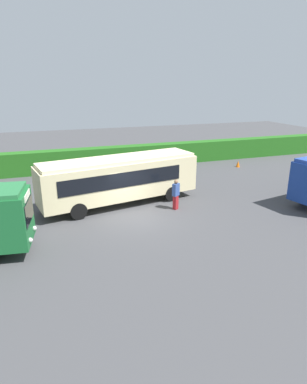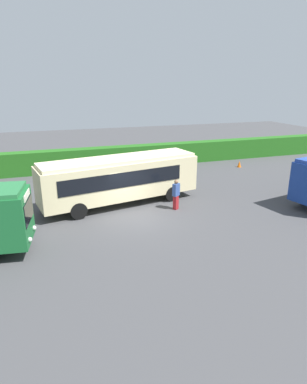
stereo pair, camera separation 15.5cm
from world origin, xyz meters
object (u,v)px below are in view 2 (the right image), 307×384
(person_center, at_px, (111,175))
(traffic_cone, at_px, (239,164))
(bus_cream, at_px, (120,178))
(person_right, at_px, (176,194))
(person_left, at_px, (78,184))

(person_center, distance_m, traffic_cone, 12.98)
(traffic_cone, bearing_deg, person_center, -169.09)
(bus_cream, relative_size, person_right, 5.53)
(bus_cream, xyz_separation_m, person_center, (0.13, 3.61, -0.78))
(person_left, distance_m, person_center, 3.13)
(person_right, bearing_deg, traffic_cone, 97.69)
(bus_cream, distance_m, traffic_cone, 14.29)
(person_center, bearing_deg, bus_cream, -11.89)
(person_left, relative_size, traffic_cone, 3.20)
(person_center, bearing_deg, traffic_cone, 91.07)
(bus_cream, bearing_deg, person_center, 77.50)
(person_right, xyz_separation_m, traffic_cone, (9.83, 8.14, -0.72))
(bus_cream, xyz_separation_m, traffic_cone, (12.86, 6.06, -1.48))
(bus_cream, xyz_separation_m, person_left, (-2.47, 1.86, -0.76))
(traffic_cone, bearing_deg, person_left, -164.69)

